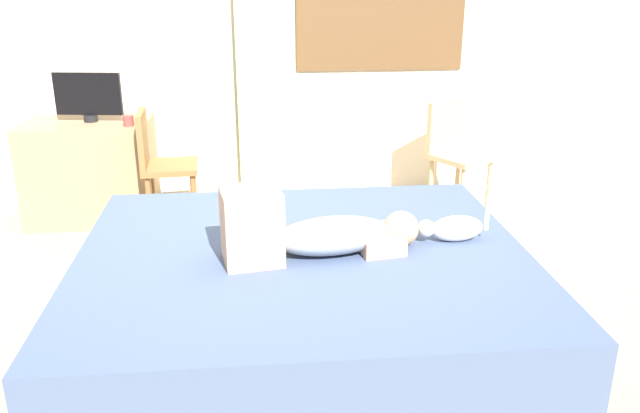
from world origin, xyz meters
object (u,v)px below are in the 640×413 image
Objects in this scene: cat at (453,228)px; desk at (91,171)px; chair_spare at (455,149)px; person_lying at (313,232)px; tv_monitor at (88,96)px; chair_by_desk at (159,161)px; bed at (304,301)px; cup at (128,120)px.

cat is 2.89m from desk.
chair_spare reaches higher than cat.
person_lying is 1.97× the size of tv_monitor.
cat is at bearing -107.12° from chair_spare.
desk is at bearing 153.81° from chair_by_desk.
tv_monitor is (0.04, -0.00, 0.55)m from desk.
chair_spare reaches higher than desk.
bed is 6.09× the size of cat.
desk is at bearing 176.49° from chair_spare.
desk is at bearing 126.00° from bed.
chair_spare is (0.54, 1.74, -0.08)m from cat.
tv_monitor is (-1.38, 1.96, 0.66)m from bed.
chair_by_desk reaches higher than desk.
bed is 2.53× the size of chair_by_desk.
person_lying reaches higher than cat.
chair_spare is at bearing 72.88° from cat.
chair_by_desk reaches higher than cup.
bed is at bearing 138.73° from person_lying.
cup is at bearing 121.23° from bed.
cat is 1.82m from chair_spare.
chair_spare is at bearing 54.58° from bed.
cat is 0.42× the size of chair_by_desk.
tv_monitor is at bearing 176.44° from chair_spare.
cat is (0.74, 0.05, 0.33)m from bed.
cup reaches higher than cat.
chair_by_desk reaches higher than bed.
cat is 4.67× the size of cup.
cat is (0.70, 0.09, -0.05)m from person_lying.
person_lying is at bearing -172.59° from cat.
cup is (-1.08, 1.79, 0.52)m from bed.
person_lying reaches higher than cup.
chair_spare is at bearing -3.51° from desk.
cup is (-1.82, 1.73, 0.19)m from cat.
person_lying is 1.05× the size of desk.
chair_spare reaches higher than cup.
cat is 0.40× the size of desk.
tv_monitor is (-1.42, 1.99, 0.29)m from person_lying.
cat is at bearing -41.37° from desk.
person_lying reaches higher than chair_by_desk.
desk is 0.62m from chair_by_desk.
person_lying is 2.46m from tv_monitor.
bed is 2.53× the size of chair_spare.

